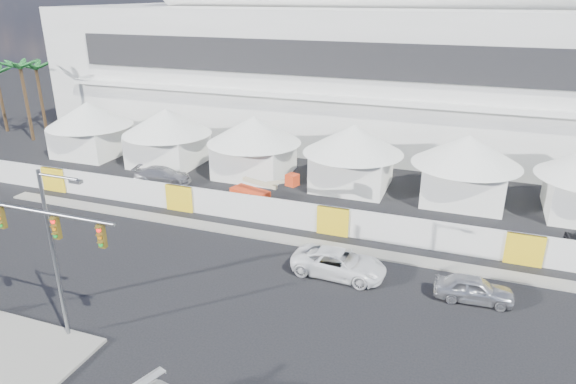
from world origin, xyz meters
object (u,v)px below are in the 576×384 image
(pickup_curb, at_px, (339,263))
(lot_car_c, at_px, (163,175))
(streetlight_median, at_px, (56,246))
(sedan_silver, at_px, (474,289))
(boom_lift, at_px, (257,192))

(pickup_curb, distance_m, lot_car_c, 20.80)
(pickup_curb, bearing_deg, streetlight_median, 136.39)
(streetlight_median, bearing_deg, pickup_curb, 43.83)
(sedan_silver, height_order, pickup_curb, pickup_curb)
(lot_car_c, bearing_deg, streetlight_median, -169.72)
(streetlight_median, relative_size, boom_lift, 1.31)
(boom_lift, bearing_deg, lot_car_c, -169.29)
(pickup_curb, relative_size, lot_car_c, 1.12)
(pickup_curb, bearing_deg, boom_lift, 48.63)
(pickup_curb, height_order, boom_lift, boom_lift)
(pickup_curb, distance_m, boom_lift, 12.47)
(lot_car_c, height_order, boom_lift, boom_lift)
(pickup_curb, relative_size, boom_lift, 0.86)
(streetlight_median, bearing_deg, sedan_silver, 29.07)
(sedan_silver, height_order, streetlight_median, streetlight_median)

